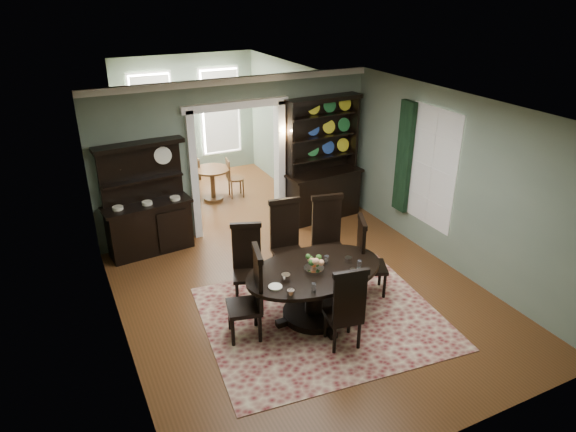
{
  "coord_description": "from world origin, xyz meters",
  "views": [
    {
      "loc": [
        -3.25,
        -5.94,
        4.61
      ],
      "look_at": [
        -0.07,
        0.6,
        1.24
      ],
      "focal_mm": 32.0,
      "sensor_mm": 36.0,
      "label": 1
    }
  ],
  "objects_px": {
    "dining_table": "(314,284)",
    "parlor_table": "(212,180)",
    "welsh_dresser": "(323,175)",
    "sideboard": "(148,215)"
  },
  "relations": [
    {
      "from": "sideboard",
      "to": "parlor_table",
      "type": "relative_size",
      "value": 2.54
    },
    {
      "from": "sideboard",
      "to": "welsh_dresser",
      "type": "relative_size",
      "value": 0.82
    },
    {
      "from": "sideboard",
      "to": "parlor_table",
      "type": "bearing_deg",
      "value": 39.39
    },
    {
      "from": "sideboard",
      "to": "welsh_dresser",
      "type": "distance_m",
      "value": 3.62
    },
    {
      "from": "sideboard",
      "to": "welsh_dresser",
      "type": "height_order",
      "value": "welsh_dresser"
    },
    {
      "from": "dining_table",
      "to": "welsh_dresser",
      "type": "distance_m",
      "value": 3.67
    },
    {
      "from": "dining_table",
      "to": "parlor_table",
      "type": "distance_m",
      "value": 4.96
    },
    {
      "from": "sideboard",
      "to": "dining_table",
      "type": "bearing_deg",
      "value": -67.01
    },
    {
      "from": "dining_table",
      "to": "parlor_table",
      "type": "relative_size",
      "value": 2.65
    },
    {
      "from": "dining_table",
      "to": "welsh_dresser",
      "type": "height_order",
      "value": "welsh_dresser"
    }
  ]
}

